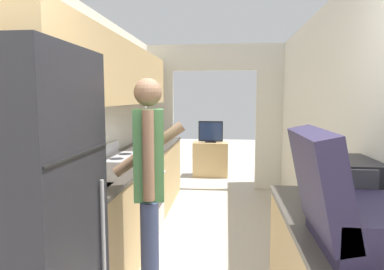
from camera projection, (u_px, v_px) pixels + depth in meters
The scene contains 11 objects.
wall_left at pixel (92, 105), 3.42m from camera, with size 0.38×7.30×2.50m.
wall_right at pixel (346, 139), 2.80m from camera, with size 0.06×7.30×2.50m.
wall_far_with_doorway at pixel (214, 107), 5.95m from camera, with size 2.74×0.06×2.50m.
counter_left at pixel (133, 193), 4.05m from camera, with size 0.62×3.85×0.92m.
refrigerator at pixel (17, 232), 1.72m from camera, with size 0.72×0.71×1.83m.
range_oven at pixel (132, 195), 3.96m from camera, with size 0.66×0.74×1.06m.
person at pixel (149, 189), 2.47m from camera, with size 0.55×0.43×1.73m.
suitcase at pixel (354, 211), 1.51m from camera, with size 0.56×0.58×0.53m.
microwave at pixel (342, 181), 2.17m from camera, with size 0.39×0.49×0.28m.
tv_cabinet at pixel (211, 159), 6.96m from camera, with size 0.70×0.42×0.69m.
television at pixel (211, 132), 6.86m from camera, with size 0.49×0.16×0.43m.
Camera 1 is at (0.22, -1.05, 1.59)m, focal length 32.00 mm.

